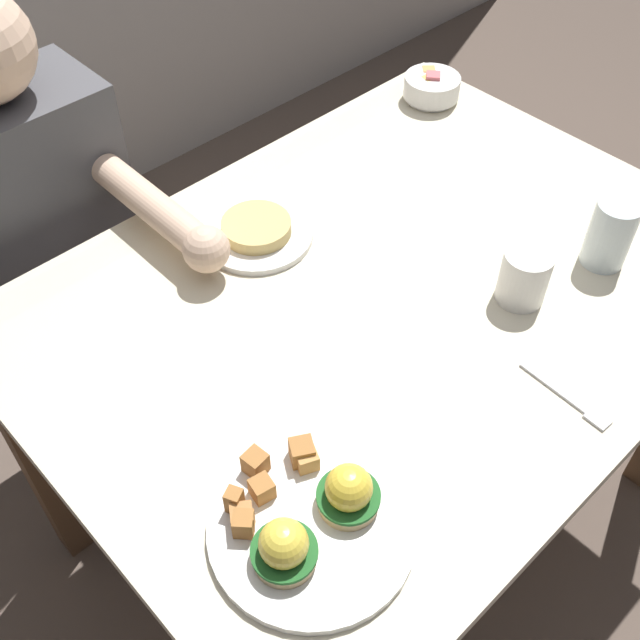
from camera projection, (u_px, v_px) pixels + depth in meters
The scene contains 9 objects.
ground_plane at pixel (367, 506), 1.83m from camera, with size 6.00×6.00×0.00m, color brown.
dining_table at pixel (384, 331), 1.36m from camera, with size 1.20×0.90×0.74m.
eggs_benedict_plate at pixel (310, 520), 0.97m from camera, with size 0.27×0.27×0.09m.
fruit_bowl at pixel (431, 87), 1.65m from camera, with size 0.12×0.12×0.06m.
coffee_mug at pixel (525, 274), 1.23m from camera, with size 0.11×0.08×0.09m.
fork at pixel (570, 398), 1.12m from camera, with size 0.03×0.16×0.00m.
water_glass_near at pixel (609, 237), 1.29m from camera, with size 0.07×0.07×0.12m.
side_plate at pixel (257, 232), 1.36m from camera, with size 0.20×0.20×0.04m.
diner_person at pixel (51, 240), 1.50m from camera, with size 0.34×0.54×1.14m.
Camera 1 is at (-0.70, -0.58, 1.65)m, focal length 43.00 mm.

